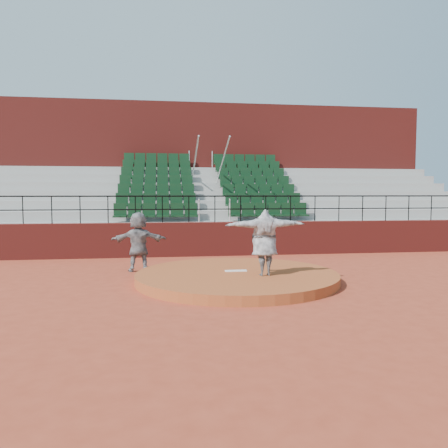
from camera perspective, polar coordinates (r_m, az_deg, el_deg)
The scene contains 9 objects.
ground at distance 12.03m, azimuth 1.68°, elevation -7.49°, with size 90.00×90.00×0.00m, color #9E3A23.
pitchers_mound at distance 12.01m, azimuth 1.68°, elevation -6.91°, with size 5.50×5.50×0.25m, color #A14A24.
pitching_rubber at distance 12.13m, azimuth 1.56°, elevation -6.13°, with size 0.60×0.15×0.03m, color white.
boundary_wall at distance 16.83m, azimuth -1.19°, elevation -1.96°, with size 24.00×0.30×1.30m, color maroon.
wall_railing at distance 16.75m, azimuth -1.20°, elevation 2.74°, with size 24.04×0.05×1.03m.
seating_deck at distance 20.39m, azimuth -2.42°, elevation 1.31°, with size 24.00×5.97×4.63m.
press_box_facade at distance 24.33m, azimuth -3.35°, elevation 6.71°, with size 24.00×3.00×7.10m, color maroon.
pitcher at distance 11.47m, azimuth 5.32°, elevation -2.42°, with size 2.13×0.58×1.74m, color black.
fielder at distance 13.70m, azimuth -11.09°, elevation -2.27°, with size 1.70×0.54×1.84m, color black.
Camera 1 is at (-1.99, -11.62, 2.40)m, focal length 35.00 mm.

